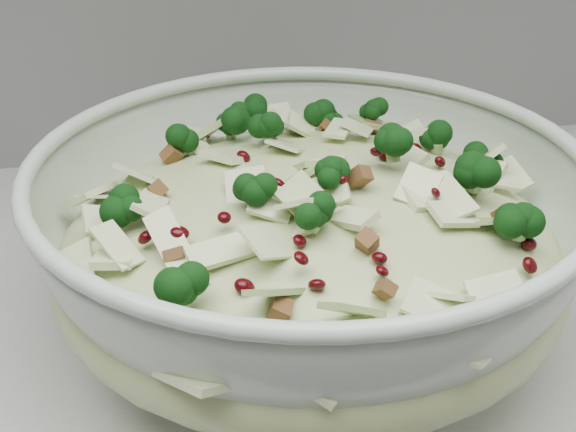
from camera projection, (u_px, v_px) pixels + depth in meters
name	position (u px, v px, depth m)	size (l,w,h in m)	color
mixing_bowl	(309.00, 252.00, 0.58)	(0.48, 0.48, 0.16)	#AEC0AE
salad	(309.00, 221.00, 0.57)	(0.51, 0.51, 0.16)	beige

